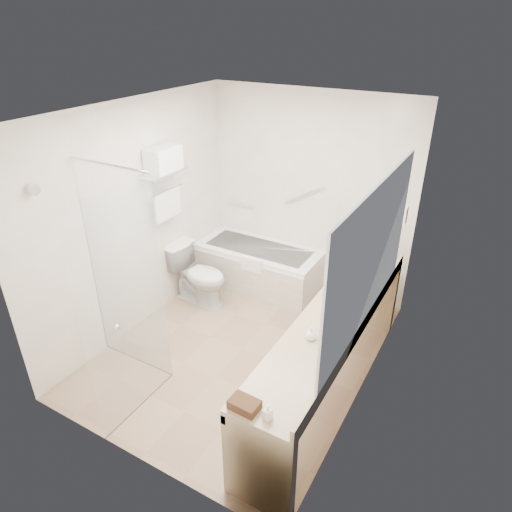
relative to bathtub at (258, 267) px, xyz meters
The scene contains 25 objects.
floor 1.36m from the bathtub, 68.05° to the right, with size 3.20×3.20×0.00m, color #9F8062.
ceiling 2.59m from the bathtub, 68.05° to the right, with size 2.60×3.20×0.10m, color silver.
wall_back 1.15m from the bathtub, 35.84° to the left, with size 2.60×0.10×2.50m, color white.
wall_front 3.04m from the bathtub, 80.02° to the right, with size 2.60×0.10×2.50m, color white.
wall_left 1.77m from the bathtub, 122.86° to the right, with size 0.10×3.20×2.50m, color white.
wall_right 2.39m from the bathtub, 34.55° to the right, with size 0.10×3.20×2.50m, color white.
bathtub is the anchor object (origin of this frame).
grab_bar_short 0.87m from the bathtub, 144.55° to the left, with size 0.03×0.03×0.40m, color silver.
grab_bar_long 1.12m from the bathtub, 35.51° to the left, with size 0.03×0.03×0.60m, color silver.
shower_enclosure 2.31m from the bathtub, 93.47° to the right, with size 0.96×0.91×2.11m.
towel_shelf 1.85m from the bathtub, 127.02° to the right, with size 0.24×0.55×0.81m.
vanity_counter 2.09m from the bathtub, 42.35° to the right, with size 0.55×2.70×0.95m.
sink 1.92m from the bathtub, 32.47° to the right, with size 0.40×0.52×0.14m, color white.
faucet 2.07m from the bathtub, 30.20° to the right, with size 0.03×0.03×0.14m, color silver.
mirror 2.60m from the bathtub, 37.82° to the right, with size 0.02×2.00×1.20m, color #ADB2BA.
hairdryer_unit 2.12m from the bathtub, ahead, with size 0.08×0.10×0.18m, color white.
toilet 0.83m from the bathtub, 122.98° to the right, with size 0.42×0.75×0.73m, color white.
amenity_basket 3.04m from the bathtub, 62.36° to the right, with size 0.20×0.14×0.07m, color #412B17.
soap_bottle_a 3.12m from the bathtub, 59.42° to the right, with size 0.05×0.12×0.05m, color white.
soap_bottle_b 2.36m from the bathtub, 49.69° to the right, with size 0.09×0.11×0.09m, color white.
water_bottle_left 1.63m from the bathtub, ahead, with size 0.07×0.07×0.21m.
water_bottle_mid 1.55m from the bathtub, ahead, with size 0.06×0.06×0.20m.
water_bottle_right 1.70m from the bathtub, 24.90° to the right, with size 0.07×0.07×0.21m.
drinking_glass_near 1.66m from the bathtub, 30.03° to the right, with size 0.06×0.06×0.08m, color silver.
drinking_glass_far 1.81m from the bathtub, 36.37° to the right, with size 0.06×0.06×0.08m, color silver.
Camera 1 is at (2.06, -3.30, 3.21)m, focal length 32.00 mm.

